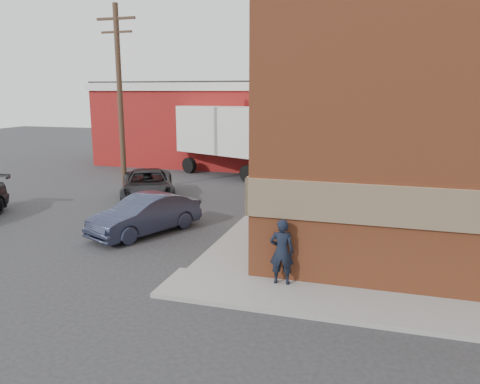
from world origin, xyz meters
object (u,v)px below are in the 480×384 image
Objects in this scene: man at (282,252)px; sedan at (145,215)px; warehouse at (223,123)px; suv_a at (148,186)px; utility_pole at (120,96)px; box_truck at (239,137)px.

man is 6.49m from sedan.
suv_a is at bearing -87.68° from warehouse.
utility_pole is 4.70m from suv_a.
sedan is (2.85, -17.00, -2.12)m from warehouse.
utility_pole reaches higher than warehouse.
suv_a is (-7.95, 7.92, -0.28)m from man.
man is 11.23m from suv_a.
warehouse is at bearing 64.65° from suv_a.
utility_pole is 7.62m from box_truck.
warehouse is 5.83m from box_truck.
utility_pole is at bearing 118.68° from suv_a.
sedan is at bearing -54.06° from utility_pole.
utility_pole reaches higher than sedan.
utility_pole is 1.05× the size of box_truck.
warehouse is at bearing -73.23° from man.
sedan is at bearing -36.02° from man.
warehouse reaches higher than suv_a.
suv_a is 7.72m from box_truck.
warehouse reaches higher than man.
warehouse is 11.27m from utility_pole.
man is 0.41× the size of sedan.
warehouse reaches higher than sedan.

